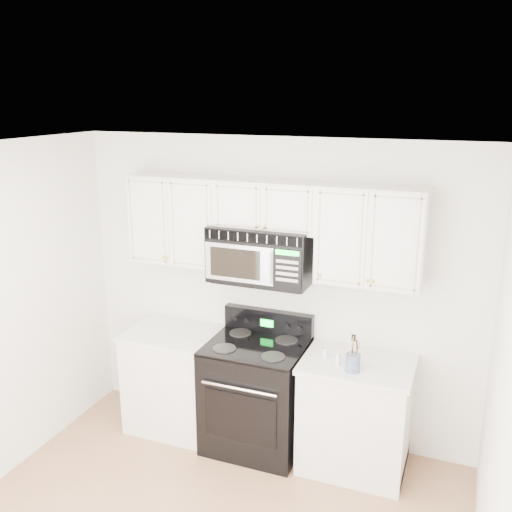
% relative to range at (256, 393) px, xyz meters
% --- Properties ---
extents(room, '(3.51, 3.51, 2.61)m').
position_rel_range_xyz_m(room, '(0.04, -1.42, 0.82)').
color(room, '#987551').
rests_on(room, ground).
extents(base_cabinet_left, '(0.86, 0.65, 0.92)m').
position_rel_range_xyz_m(base_cabinet_left, '(-0.76, 0.02, -0.06)').
color(base_cabinet_left, silver).
rests_on(base_cabinet_left, ground).
extents(base_cabinet_right, '(0.86, 0.65, 0.92)m').
position_rel_range_xyz_m(base_cabinet_right, '(0.84, 0.02, -0.06)').
color(base_cabinet_right, silver).
rests_on(base_cabinet_right, ground).
extents(range, '(0.80, 0.72, 1.13)m').
position_rel_range_xyz_m(range, '(0.00, 0.00, 0.00)').
color(range, black).
rests_on(range, ground).
extents(upper_cabinets, '(2.44, 0.37, 0.75)m').
position_rel_range_xyz_m(upper_cabinets, '(0.04, 0.17, 1.45)').
color(upper_cabinets, silver).
rests_on(upper_cabinets, ground).
extents(microwave, '(0.82, 0.46, 0.45)m').
position_rel_range_xyz_m(microwave, '(-0.00, 0.12, 1.19)').
color(microwave, black).
rests_on(microwave, ground).
extents(utensil_crock, '(0.11, 0.11, 0.30)m').
position_rel_range_xyz_m(utensil_crock, '(0.83, -0.15, 0.51)').
color(utensil_crock, slate).
rests_on(utensil_crock, base_cabinet_right).
extents(shaker_salt, '(0.04, 0.04, 0.10)m').
position_rel_range_xyz_m(shaker_salt, '(0.59, -0.01, 0.48)').
color(shaker_salt, silver).
rests_on(shaker_salt, base_cabinet_right).
extents(shaker_pepper, '(0.04, 0.04, 0.10)m').
position_rel_range_xyz_m(shaker_pepper, '(0.71, -0.09, 0.49)').
color(shaker_pepper, silver).
rests_on(shaker_pepper, base_cabinet_right).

